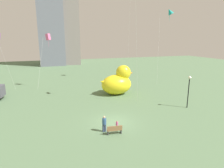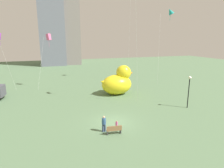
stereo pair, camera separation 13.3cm
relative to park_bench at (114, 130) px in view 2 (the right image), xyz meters
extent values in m
plane|color=#587854|center=(0.81, 2.57, -0.47)|extent=(140.00, 140.00, 0.00)
cube|color=olive|center=(0.01, 0.08, -0.05)|extent=(1.52, 0.60, 0.06)
cube|color=olive|center=(-0.01, -0.12, 0.21)|extent=(1.48, 0.22, 0.45)
cube|color=#47474C|center=(-0.65, 0.15, -0.27)|extent=(0.12, 0.38, 0.39)
cube|color=#47474C|center=(0.67, 0.01, -0.27)|extent=(0.12, 0.38, 0.39)
cylinder|color=#38476B|center=(-0.89, 0.82, -0.06)|extent=(0.19, 0.19, 0.81)
cylinder|color=#38476B|center=(-0.69, 0.82, -0.06)|extent=(0.19, 0.19, 0.81)
cylinder|color=#33598C|center=(-0.79, 0.82, 0.65)|extent=(0.41, 0.41, 0.61)
sphere|color=#D8AD8C|center=(-0.79, 0.82, 1.07)|extent=(0.24, 0.24, 0.24)
cylinder|color=silver|center=(0.50, 0.83, -0.23)|extent=(0.11, 0.11, 0.47)
cylinder|color=silver|center=(0.62, 0.83, -0.23)|extent=(0.11, 0.11, 0.47)
cylinder|color=#D85999|center=(0.56, 0.83, 0.18)|extent=(0.24, 0.24, 0.35)
sphere|color=#A87C5B|center=(0.56, 0.83, 0.43)|extent=(0.14, 0.14, 0.14)
ellipsoid|color=yellow|center=(5.07, 13.03, 1.18)|extent=(5.07, 3.75, 3.31)
sphere|color=yellow|center=(6.28, 13.03, 3.14)|extent=(2.47, 2.47, 2.47)
cone|color=orange|center=(7.39, 13.03, 3.01)|extent=(1.11, 1.11, 1.11)
cone|color=yellow|center=(2.87, 13.03, 1.73)|extent=(1.51, 1.32, 1.59)
cylinder|color=black|center=(11.79, 3.77, 1.51)|extent=(0.12, 0.12, 3.96)
sphere|color=#EAEACC|center=(11.79, 3.77, 3.65)|extent=(0.40, 0.40, 0.40)
cube|color=slate|center=(-3.19, 57.32, 14.17)|extent=(8.35, 11.17, 29.28)
cube|color=gray|center=(2.81, 58.08, 18.20)|extent=(7.00, 10.53, 37.34)
cylinder|color=silver|center=(-6.69, 22.14, 4.23)|extent=(1.67, 3.37, 9.40)
cube|color=pink|center=(-5.02, 21.32, 8.93)|extent=(0.97, 0.99, 1.19)
cylinder|color=pink|center=(-5.02, 21.32, 8.03)|extent=(0.04, 0.04, 1.60)
cylinder|color=silver|center=(11.64, 23.10, 9.15)|extent=(0.06, 1.17, 19.24)
cylinder|color=silver|center=(-12.21, 21.21, 4.35)|extent=(1.79, 1.60, 9.64)
cylinder|color=purple|center=(-13.00, 22.09, 8.26)|extent=(0.04, 0.04, 1.60)
cylinder|color=silver|center=(16.37, 18.67, 6.67)|extent=(1.85, 3.14, 14.27)
cone|color=teal|center=(17.93, 17.75, 13.80)|extent=(1.76, 1.49, 1.51)
cylinder|color=teal|center=(17.93, 17.75, 12.90)|extent=(0.04, 0.04, 1.60)
cylinder|color=silver|center=(5.96, 7.76, 7.57)|extent=(1.65, 1.59, 16.09)
camera|label=1|loc=(-5.86, -16.05, 8.53)|focal=30.81mm
camera|label=2|loc=(-5.73, -16.10, 8.53)|focal=30.81mm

